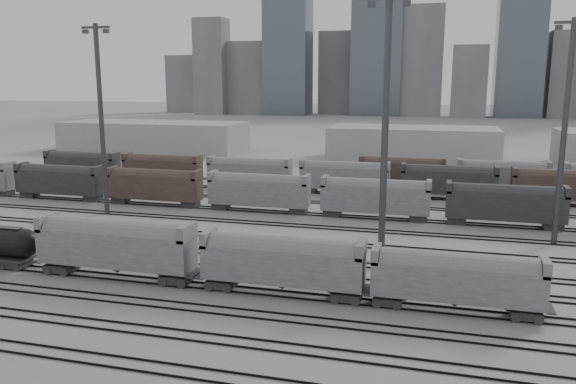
% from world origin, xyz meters
% --- Properties ---
extents(ground, '(900.00, 900.00, 0.00)m').
position_xyz_m(ground, '(0.00, 0.00, 0.00)').
color(ground, '#A8A8AC').
rests_on(ground, ground).
extents(tracks, '(220.00, 71.50, 0.16)m').
position_xyz_m(tracks, '(0.00, 17.50, 0.08)').
color(tracks, black).
rests_on(tracks, ground).
extents(hopper_car_a, '(15.85, 3.15, 5.67)m').
position_xyz_m(hopper_car_a, '(-13.39, 1.00, 3.50)').
color(hopper_car_a, '#262629').
rests_on(hopper_car_a, ground).
extents(hopper_car_b, '(14.70, 2.92, 5.26)m').
position_xyz_m(hopper_car_b, '(3.29, 1.00, 3.25)').
color(hopper_car_b, '#262629').
rests_on(hopper_car_b, ground).
extents(hopper_car_c, '(13.85, 2.75, 4.95)m').
position_xyz_m(hopper_car_c, '(18.16, 1.00, 3.06)').
color(hopper_car_c, '#262629').
rests_on(hopper_car_c, ground).
extents(light_mast_b, '(4.26, 0.68, 26.61)m').
position_xyz_m(light_mast_b, '(-29.70, 24.57, 14.12)').
color(light_mast_b, '#3D3D3F').
rests_on(light_mast_b, ground).
extents(light_mast_c, '(4.34, 0.69, 27.14)m').
position_xyz_m(light_mast_c, '(11.02, 11.16, 14.40)').
color(light_mast_c, '#3D3D3F').
rests_on(light_mast_c, ground).
extents(light_mast_d, '(4.12, 0.66, 25.74)m').
position_xyz_m(light_mast_d, '(29.91, 24.94, 13.65)').
color(light_mast_d, '#3D3D3F').
rests_on(light_mast_d, ground).
extents(bg_string_near, '(151.00, 3.00, 5.60)m').
position_xyz_m(bg_string_near, '(8.00, 32.00, 2.80)').
color(bg_string_near, gray).
rests_on(bg_string_near, ground).
extents(bg_string_mid, '(151.00, 3.00, 5.60)m').
position_xyz_m(bg_string_mid, '(18.00, 48.00, 2.80)').
color(bg_string_mid, '#262629').
rests_on(bg_string_mid, ground).
extents(bg_string_far, '(66.00, 3.00, 5.60)m').
position_xyz_m(bg_string_far, '(35.50, 56.00, 2.80)').
color(bg_string_far, brown).
rests_on(bg_string_far, ground).
extents(warehouse_left, '(50.00, 18.00, 8.00)m').
position_xyz_m(warehouse_left, '(-60.00, 95.00, 4.00)').
color(warehouse_left, '#B0B0B2').
rests_on(warehouse_left, ground).
extents(warehouse_mid, '(40.00, 18.00, 8.00)m').
position_xyz_m(warehouse_mid, '(10.00, 95.00, 4.00)').
color(warehouse_mid, '#B0B0B2').
rests_on(warehouse_mid, ground).
extents(skyline, '(316.00, 22.40, 95.00)m').
position_xyz_m(skyline, '(10.84, 280.00, 34.73)').
color(skyline, gray).
rests_on(skyline, ground).
extents(crane_left, '(42.00, 1.80, 100.00)m').
position_xyz_m(crane_left, '(-28.74, 305.00, 57.39)').
color(crane_left, '#3D3D3F').
rests_on(crane_left, ground).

